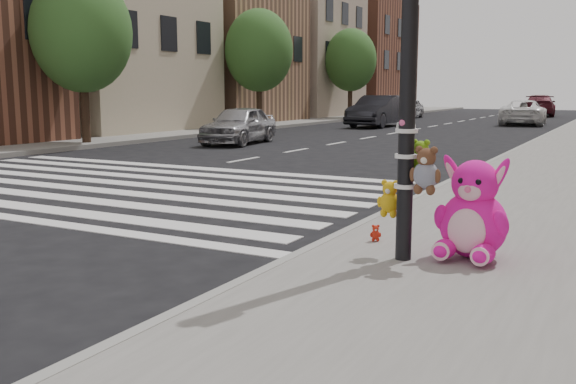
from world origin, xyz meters
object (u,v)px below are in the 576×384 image
Objects in this scene: signal_pole at (411,99)px; car_silver_far at (239,125)px; pink_bunny at (473,216)px; red_teddy at (375,233)px; car_dark_far at (378,111)px; car_white_near at (524,112)px.

signal_pole is 16.05m from car_silver_far.
red_teddy is at bearing 171.82° from pink_bunny.
car_dark_far is at bearing 111.15° from signal_pole.
car_silver_far is at bearing -91.87° from car_dark_far.
pink_bunny is at bearing 31.90° from signal_pole.
car_silver_far is at bearing 128.75° from signal_pole.
car_dark_far reaches higher than car_silver_far.
car_silver_far is (-10.02, 12.49, -1.09)m from signal_pole.
signal_pole is 0.85× the size of car_white_near.
red_teddy is 29.42m from car_white_near.
red_teddy is 15.22m from car_silver_far.
car_silver_far reaches higher than car_white_near.
signal_pole reaches higher than red_teddy.
signal_pole is 26.23m from car_dark_far.
car_white_near is at bearing 60.61° from car_silver_far.
signal_pole is at bearing -68.00° from car_dark_far.
car_dark_far reaches higher than car_white_near.
pink_bunny is at bearing -57.14° from car_silver_far.
car_white_near is at bearing 66.60° from red_teddy.
red_teddy is (-1.12, 0.23, -0.34)m from pink_bunny.
signal_pole is at bearing -75.65° from red_teddy.
car_dark_far is (-10.03, 24.09, 0.21)m from pink_bunny.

